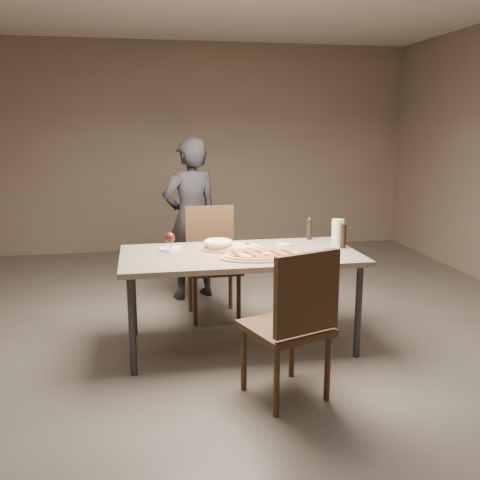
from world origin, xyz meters
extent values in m
plane|color=#615A54|center=(0.00, 0.00, 0.00)|extent=(7.00, 7.00, 0.00)
plane|color=gray|center=(0.00, 3.50, 1.40)|extent=(6.00, 0.00, 6.00)
cube|color=gray|center=(0.00, 0.00, 0.73)|extent=(1.80, 0.90, 0.04)
cylinder|color=#333335|center=(-0.82, -0.37, 0.35)|extent=(0.05, 0.05, 0.71)
cylinder|color=#333335|center=(0.82, -0.37, 0.35)|extent=(0.05, 0.05, 0.71)
cylinder|color=#333335|center=(-0.82, 0.37, 0.35)|extent=(0.05, 0.05, 0.71)
cylinder|color=#333335|center=(0.82, 0.37, 0.35)|extent=(0.05, 0.05, 0.71)
ellipsoid|color=white|center=(0.15, -0.20, 0.79)|extent=(0.05, 0.05, 0.01)
ellipsoid|color=white|center=(0.16, -0.21, 0.79)|extent=(0.05, 0.05, 0.01)
ellipsoid|color=white|center=(-0.02, -0.21, 0.79)|extent=(0.05, 0.05, 0.01)
ellipsoid|color=white|center=(0.01, -0.25, 0.79)|extent=(0.05, 0.05, 0.01)
ellipsoid|color=white|center=(0.01, -0.27, 0.79)|extent=(0.05, 0.05, 0.01)
cube|color=#243416|center=(-0.07, -0.17, 0.79)|extent=(0.03, 0.18, 0.01)
cube|color=#243416|center=(0.03, -0.20, 0.79)|extent=(0.07, 0.18, 0.01)
cube|color=#243416|center=(0.13, -0.18, 0.79)|extent=(0.08, 0.17, 0.01)
cube|color=#243416|center=(0.23, -0.20, 0.79)|extent=(0.05, 0.18, 0.01)
cube|color=#243416|center=(0.33, -0.19, 0.79)|extent=(0.06, 0.18, 0.01)
cylinder|color=#D68989|center=(-0.16, 0.17, 0.79)|extent=(0.06, 0.06, 0.00)
cylinder|color=#D68989|center=(-0.14, 0.10, 0.79)|extent=(0.06, 0.06, 0.00)
cylinder|color=#D68989|center=(-0.05, 0.16, 0.79)|extent=(0.06, 0.06, 0.00)
cylinder|color=#D68989|center=(-0.16, 0.15, 0.79)|extent=(0.06, 0.06, 0.00)
cylinder|color=#D68989|center=(0.09, 0.15, 0.79)|extent=(0.06, 0.06, 0.00)
cylinder|color=#D68989|center=(0.08, 0.13, 0.79)|extent=(0.06, 0.06, 0.00)
cylinder|color=#D68989|center=(-0.06, 0.16, 0.79)|extent=(0.06, 0.06, 0.00)
cylinder|color=#D68989|center=(-0.13, 0.10, 0.79)|extent=(0.06, 0.06, 0.00)
cylinder|color=beige|center=(-0.15, 0.12, 0.79)|extent=(0.19, 0.19, 0.07)
torus|color=beige|center=(-0.15, 0.12, 0.81)|extent=(0.22, 0.22, 0.03)
cube|color=#A56C43|center=(-0.12, 0.12, 0.80)|extent=(0.07, 0.07, 0.04)
cube|color=#A56C43|center=(-0.15, 0.15, 0.80)|extent=(0.07, 0.07, 0.04)
cube|color=#A56C43|center=(-0.18, 0.12, 0.80)|extent=(0.07, 0.07, 0.04)
cube|color=#A56C43|center=(-0.15, 0.10, 0.80)|extent=(0.07, 0.07, 0.04)
cylinder|color=white|center=(0.39, 0.19, 0.76)|extent=(0.12, 0.12, 0.01)
cylinder|color=#B0A740|center=(0.39, 0.19, 0.76)|extent=(0.09, 0.09, 0.00)
cylinder|color=black|center=(0.83, 0.01, 0.84)|extent=(0.05, 0.05, 0.17)
cylinder|color=black|center=(0.83, 0.01, 0.93)|extent=(0.05, 0.05, 0.02)
sphere|color=gold|center=(0.83, 0.01, 0.95)|extent=(0.02, 0.02, 0.02)
cylinder|color=black|center=(0.67, 0.38, 0.83)|extent=(0.04, 0.04, 0.15)
cylinder|color=black|center=(0.67, 0.38, 0.91)|extent=(0.05, 0.05, 0.02)
sphere|color=gold|center=(0.67, 0.38, 0.93)|extent=(0.02, 0.02, 0.02)
cylinder|color=silver|center=(0.83, 0.13, 0.86)|extent=(0.10, 0.10, 0.21)
cylinder|color=silver|center=(-0.52, 0.11, 0.75)|extent=(0.06, 0.06, 0.01)
cylinder|color=silver|center=(-0.52, 0.11, 0.79)|extent=(0.01, 0.01, 0.07)
ellipsoid|color=#4E0B0E|center=(-0.52, 0.11, 0.87)|extent=(0.07, 0.07, 0.08)
cylinder|color=white|center=(-0.52, 0.22, 0.76)|extent=(0.18, 0.18, 0.01)
cube|color=#422C1B|center=(0.13, -0.84, 0.46)|extent=(0.60, 0.60, 0.04)
cylinder|color=#422C1B|center=(0.02, -1.08, 0.22)|extent=(0.04, 0.04, 0.43)
cylinder|color=#422C1B|center=(0.38, -0.96, 0.22)|extent=(0.04, 0.04, 0.43)
cylinder|color=#422C1B|center=(-0.11, -0.72, 0.22)|extent=(0.04, 0.04, 0.43)
cylinder|color=#422C1B|center=(0.25, -0.60, 0.22)|extent=(0.04, 0.04, 0.43)
cube|color=#422C1B|center=(0.20, -1.04, 0.74)|extent=(0.43, 0.19, 0.49)
cube|color=#422C1B|center=(-0.11, 0.68, 0.46)|extent=(0.48, 0.48, 0.04)
cylinder|color=#422C1B|center=(0.07, 0.87, 0.22)|extent=(0.04, 0.04, 0.43)
cylinder|color=#422C1B|center=(-0.31, 0.87, 0.22)|extent=(0.04, 0.04, 0.43)
cylinder|color=#422C1B|center=(0.08, 0.49, 0.22)|extent=(0.04, 0.04, 0.43)
cylinder|color=#422C1B|center=(-0.30, 0.48, 0.22)|extent=(0.04, 0.04, 0.43)
cube|color=#422C1B|center=(-0.12, 0.89, 0.74)|extent=(0.45, 0.05, 0.49)
imported|color=black|center=(-0.25, 1.30, 0.80)|extent=(0.68, 0.56, 1.59)
camera|label=1|loc=(-0.73, -3.89, 1.69)|focal=40.00mm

